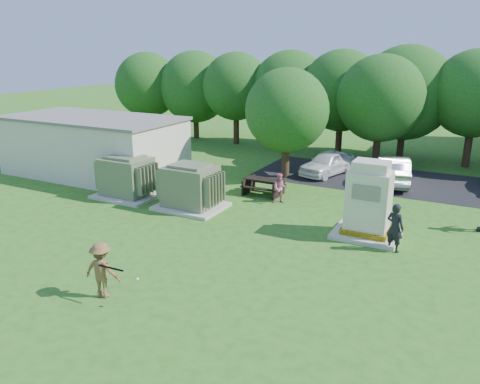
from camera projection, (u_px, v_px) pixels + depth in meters
The scene contains 15 objects.
ground at pixel (188, 257), 16.47m from camera, with size 120.00×120.00×0.00m, color #2D6619.
service_building at pixel (94, 147), 26.78m from camera, with size 10.00×5.00×3.20m, color beige.
service_building_roof at pixel (91, 118), 26.28m from camera, with size 10.20×5.20×0.15m, color slate.
parking_strip at pixel (439, 186), 24.84m from camera, with size 20.00×6.00×0.01m, color #232326.
transformer_left at pixel (127, 178), 22.86m from camera, with size 3.00×2.40×2.07m.
transformer_right at pixel (190, 188), 21.24m from camera, with size 3.00×2.40×2.07m.
generator_cabinet at pixel (368, 204), 17.90m from camera, with size 2.47×2.02×3.01m.
picnic_table at pixel (263, 185), 23.32m from camera, with size 1.91×1.43×0.82m.
batter at pixel (102, 270), 13.63m from camera, with size 1.10×0.63×1.71m, color brown.
person_by_generator at pixel (395, 227), 16.71m from camera, with size 0.66×0.43×1.81m, color black.
person_at_picnic at pixel (280, 188), 22.02m from camera, with size 0.70×0.54×1.43m, color #CF6D8D.
car_white at pixel (328, 163), 27.01m from camera, with size 1.61×3.99×1.36m, color white.
car_silver_a at pixel (393, 170), 25.25m from camera, with size 1.59×4.57×1.51m, color #A4A4A8.
batting_equipment at pixel (114, 269), 13.18m from camera, with size 1.42×0.23×0.24m.
tree_row at pixel (367, 95), 30.17m from camera, with size 41.30×13.30×7.30m.
Camera 1 is at (8.57, -12.52, 7.06)m, focal length 35.00 mm.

